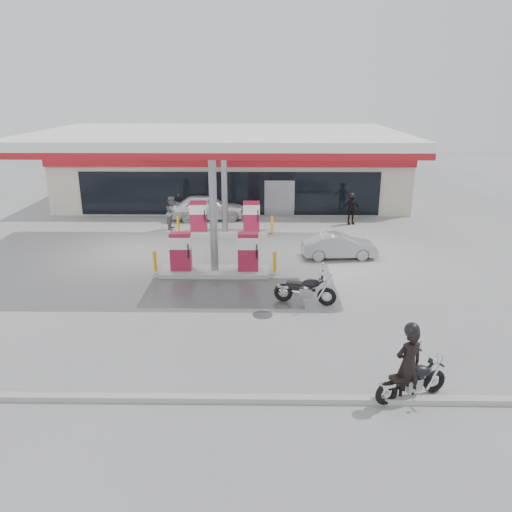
{
  "coord_description": "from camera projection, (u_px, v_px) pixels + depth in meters",
  "views": [
    {
      "loc": [
        1.98,
        -17.58,
        7.38
      ],
      "look_at": [
        1.74,
        0.79,
        1.2
      ],
      "focal_mm": 35.0,
      "sensor_mm": 36.0,
      "label": 1
    }
  ],
  "objects": [
    {
      "name": "wet_patch",
      "position": [
        223.0,
        292.0,
        19.03
      ],
      "size": [
        6.0,
        3.0,
        0.0
      ],
      "primitive_type": "cube",
      "color": "#4C4C4F",
      "rests_on": "ground"
    },
    {
      "name": "ground",
      "position": [
        210.0,
        292.0,
        19.04
      ],
      "size": [
        90.0,
        90.0,
        0.0
      ],
      "primitive_type": "plane",
      "color": "gray",
      "rests_on": "ground"
    },
    {
      "name": "pump_island_near",
      "position": [
        215.0,
        258.0,
        20.71
      ],
      "size": [
        5.14,
        1.3,
        1.78
      ],
      "color": "#9E9E99",
      "rests_on": "ground"
    },
    {
      "name": "canopy",
      "position": [
        218.0,
        139.0,
        22.1
      ],
      "size": [
        16.0,
        10.02,
        5.51
      ],
      "color": "silver",
      "rests_on": "ground"
    },
    {
      "name": "drain_cover",
      "position": [
        263.0,
        315.0,
        17.12
      ],
      "size": [
        0.7,
        0.7,
        0.01
      ],
      "primitive_type": "cylinder",
      "color": "#38383A",
      "rests_on": "ground"
    },
    {
      "name": "pump_island_far",
      "position": [
        225.0,
        221.0,
        26.39
      ],
      "size": [
        5.14,
        1.3,
        1.78
      ],
      "color": "#9E9E99",
      "rests_on": "ground"
    },
    {
      "name": "biker_main",
      "position": [
        408.0,
        365.0,
        12.16
      ],
      "size": [
        0.84,
        0.68,
        1.98
      ],
      "primitive_type": "imported",
      "rotation": [
        0.0,
        0.0,
        3.47
      ],
      "color": "black",
      "rests_on": "ground"
    },
    {
      "name": "store_building",
      "position": [
        233.0,
        173.0,
        33.5
      ],
      "size": [
        22.0,
        8.22,
        4.0
      ],
      "color": "#BBAE9D",
      "rests_on": "ground"
    },
    {
      "name": "hatchback_silver",
      "position": [
        339.0,
        246.0,
        22.77
      ],
      "size": [
        3.46,
        1.42,
        1.12
      ],
      "primitive_type": "imported",
      "rotation": [
        0.0,
        0.0,
        1.64
      ],
      "color": "#929599",
      "rests_on": "ground"
    },
    {
      "name": "parked_motorcycle",
      "position": [
        306.0,
        290.0,
        17.87
      ],
      "size": [
        2.24,
        0.99,
        1.16
      ],
      "rotation": [
        0.0,
        0.0,
        -0.23
      ],
      "color": "black",
      "rests_on": "ground"
    },
    {
      "name": "main_motorcycle",
      "position": [
        413.0,
        381.0,
        12.39
      ],
      "size": [
        1.98,
        1.03,
        1.07
      ],
      "rotation": [
        0.0,
        0.0,
        0.39
      ],
      "color": "black",
      "rests_on": "ground"
    },
    {
      "name": "kerb",
      "position": [
        182.0,
        398.0,
        12.38
      ],
      "size": [
        28.0,
        0.25,
        0.15
      ],
      "primitive_type": "cube",
      "color": "gray",
      "rests_on": "ground"
    },
    {
      "name": "sedan_white",
      "position": [
        208.0,
        207.0,
        29.43
      ],
      "size": [
        4.47,
        2.11,
        1.48
      ],
      "primitive_type": "imported",
      "rotation": [
        0.0,
        0.0,
        1.66
      ],
      "color": "silver",
      "rests_on": "ground"
    },
    {
      "name": "biker_walking",
      "position": [
        351.0,
        210.0,
        28.35
      ],
      "size": [
        1.04,
        0.54,
        1.7
      ],
      "primitive_type": "imported",
      "rotation": [
        0.0,
        0.0,
        0.13
      ],
      "color": "black",
      "rests_on": "ground"
    },
    {
      "name": "parked_car_left",
      "position": [
        130.0,
        199.0,
        32.2
      ],
      "size": [
        4.25,
        2.3,
        1.17
      ],
      "primitive_type": "imported",
      "rotation": [
        0.0,
        0.0,
        1.74
      ],
      "color": "#A9ADB2",
      "rests_on": "ground"
    },
    {
      "name": "attendant",
      "position": [
        172.0,
        213.0,
        27.32
      ],
      "size": [
        0.7,
        0.89,
        1.82
      ],
      "primitive_type": "imported",
      "rotation": [
        0.0,
        0.0,
        1.58
      ],
      "color": "#5B5B60",
      "rests_on": "ground"
    }
  ]
}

